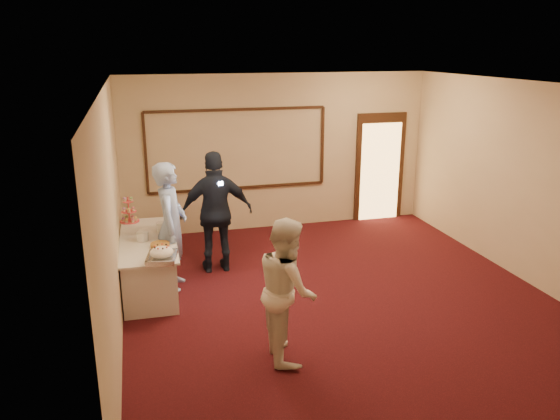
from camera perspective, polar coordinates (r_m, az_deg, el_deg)
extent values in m
plane|color=black|center=(7.93, 6.36, -9.38)|extent=(7.00, 7.00, 0.00)
cube|color=beige|center=(10.64, -0.22, 6.05)|extent=(6.00, 0.04, 3.00)
cube|color=beige|center=(4.55, 23.34, -10.59)|extent=(6.00, 0.04, 3.00)
cube|color=beige|center=(6.91, -17.10, -0.69)|extent=(0.04, 7.00, 3.00)
cube|color=beige|center=(8.93, 24.96, 2.36)|extent=(0.04, 7.00, 3.00)
cube|color=white|center=(7.14, 7.15, 12.77)|extent=(6.00, 7.00, 0.04)
cube|color=black|center=(10.58, -4.37, 2.33)|extent=(3.40, 0.04, 0.05)
cube|color=black|center=(10.31, -4.55, 10.43)|extent=(3.40, 0.04, 0.05)
cube|color=black|center=(10.25, -13.88, 5.71)|extent=(0.05, 0.04, 1.50)
cube|color=black|center=(10.85, 4.45, 6.75)|extent=(0.05, 0.04, 1.50)
cube|color=black|center=(11.41, 10.36, 4.46)|extent=(1.05, 0.06, 2.20)
cube|color=#FFBF66|center=(11.41, 10.40, 3.94)|extent=(0.85, 0.02, 2.00)
cube|color=silver|center=(8.37, -13.48, -5.55)|extent=(0.77, 2.00, 0.74)
cube|color=silver|center=(8.23, -13.66, -3.07)|extent=(0.86, 2.11, 0.03)
cube|color=silver|center=(7.40, -12.23, -4.98)|extent=(0.45, 0.53, 0.04)
ellipsoid|color=white|center=(7.36, -12.27, -4.33)|extent=(0.31, 0.31, 0.14)
cube|color=silver|center=(7.53, -11.52, -4.36)|extent=(0.11, 0.33, 0.01)
cylinder|color=#F04D53|center=(9.05, -15.53, 0.06)|extent=(0.02, 0.02, 0.41)
cylinder|color=#F04D53|center=(9.11, -15.43, -1.14)|extent=(0.31, 0.31, 0.01)
cylinder|color=#F04D53|center=(9.06, -15.51, -0.15)|extent=(0.24, 0.24, 0.01)
cylinder|color=#F04D53|center=(9.01, -15.59, 0.85)|extent=(0.16, 0.16, 0.01)
cylinder|color=white|center=(8.16, -14.18, -2.66)|extent=(0.17, 0.17, 0.14)
cylinder|color=white|center=(8.13, -14.21, -2.17)|extent=(0.18, 0.18, 0.01)
cylinder|color=white|center=(8.50, -12.24, -1.75)|extent=(0.16, 0.16, 0.13)
cylinder|color=white|center=(8.48, -12.27, -1.30)|extent=(0.17, 0.17, 0.01)
cylinder|color=white|center=(7.86, -12.42, -3.79)|extent=(0.31, 0.31, 0.01)
cylinder|color=brown|center=(7.85, -12.43, -3.57)|extent=(0.27, 0.27, 0.05)
imported|color=#8EABE8|center=(8.14, -11.29, -1.67)|extent=(0.60, 0.78, 1.91)
imported|color=white|center=(6.26, 0.76, -8.25)|extent=(0.68, 0.85, 1.68)
imported|color=black|center=(8.63, -6.66, -0.25)|extent=(1.15, 0.49, 1.95)
cube|color=white|center=(8.35, -6.25, 2.77)|extent=(0.08, 0.06, 0.05)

